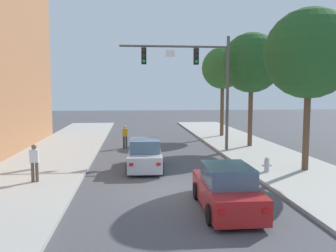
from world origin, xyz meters
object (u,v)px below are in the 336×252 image
Objects in this scene: pedestrian_crossing_road at (125,136)px; fire_hydrant at (267,164)px; car_lead_silver at (145,155)px; pedestrian_sidewalk_left_walker at (34,161)px; traffic_signal_mast at (197,71)px; street_tree_nearest at (309,54)px; street_tree_second at (252,63)px; car_following_red at (226,190)px; street_tree_third at (223,68)px.

pedestrian_crossing_road reaches higher than fire_hydrant.
pedestrian_sidewalk_left_walker is at bearing -151.18° from car_lead_silver.
pedestrian_crossing_road is (-4.78, 2.27, -4.46)m from traffic_signal_mast.
street_tree_nearest is 7.77m from street_tree_second.
car_following_red is at bearing -112.14° from street_tree_second.
pedestrian_crossing_road is 11.24m from fire_hydrant.
street_tree_third reaches higher than pedestrian_crossing_road.
street_tree_second is (12.67, 8.80, 4.99)m from pedestrian_sidewalk_left_walker.
street_tree_second is at bearing -85.00° from street_tree_third.
pedestrian_sidewalk_left_walker reaches higher than car_following_red.
street_tree_third is (3.65, 7.48, 0.68)m from traffic_signal_mast.
car_following_red is 8.48m from pedestrian_sidewalk_left_walker.
traffic_signal_mast is 0.97× the size of street_tree_third.
pedestrian_sidewalk_left_walker reaches higher than pedestrian_crossing_road.
pedestrian_crossing_road is at bearing -148.26° from street_tree_third.
pedestrian_sidewalk_left_walker is at bearing -175.60° from fire_hydrant.
car_lead_silver is 11.24m from street_tree_second.
traffic_signal_mast is 1.76× the size of car_following_red.
traffic_signal_mast reaches higher than car_lead_silver.
pedestrian_sidewalk_left_walker is 0.20× the size of street_tree_second.
traffic_signal_mast is at bearing 51.86° from car_lead_silver.
street_tree_second is 5.99m from street_tree_third.
street_tree_third is (-0.73, 13.73, 0.16)m from street_tree_nearest.
car_following_red is 0.55× the size of street_tree_third.
street_tree_nearest reaches higher than fire_hydrant.
car_following_red is 9.05m from street_tree_nearest.
car_following_red is 5.90m from fire_hydrant.
fire_hydrant is at bearing -50.92° from pedestrian_crossing_road.
street_tree_nearest is at bearing -42.91° from pedestrian_crossing_road.
pedestrian_crossing_road is 0.21× the size of street_tree_nearest.
pedestrian_sidewalk_left_walker is at bearing 151.63° from car_following_red.
pedestrian_crossing_road is 0.20× the size of street_tree_second.
street_tree_second is (8.95, -0.75, 5.14)m from pedestrian_crossing_road.
pedestrian_sidewalk_left_walker is (-8.50, -7.28, -4.31)m from traffic_signal_mast.
street_tree_third is at bearing 50.56° from pedestrian_sidewalk_left_walker.
car_following_red is at bearing -74.63° from pedestrian_crossing_road.
pedestrian_crossing_road is 13.46m from street_tree_nearest.
traffic_signal_mast is 1.75× the size of car_lead_silver.
street_tree_second is at bearing 91.53° from street_tree_nearest.
fire_hydrant is 5.78m from street_tree_nearest.
traffic_signal_mast is 6.92m from pedestrian_crossing_road.
car_following_red is 14.08m from pedestrian_crossing_road.
car_following_red is at bearing -95.29° from traffic_signal_mast.
car_lead_silver is 0.55× the size of street_tree_third.
car_following_red is 0.54× the size of street_tree_nearest.
pedestrian_sidewalk_left_walker is 0.21× the size of street_tree_nearest.
fire_hydrant is 9.89m from street_tree_second.
pedestrian_sidewalk_left_walker is (-7.45, 4.02, 0.34)m from car_following_red.
pedestrian_crossing_road is at bearing 137.09° from street_tree_nearest.
pedestrian_sidewalk_left_walker is 2.28× the size of fire_hydrant.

